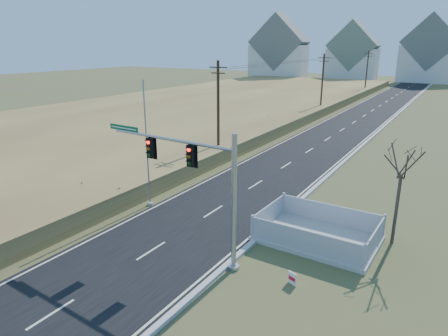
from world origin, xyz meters
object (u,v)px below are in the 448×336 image
(open_sign, at_px, (292,278))
(flagpole, at_px, (147,158))
(traffic_signal_mast, at_px, (202,181))
(fence_enclosure, at_px, (317,236))
(bare_tree, at_px, (403,160))

(open_sign, distance_m, flagpole, 12.68)
(flagpole, bearing_deg, traffic_signal_mast, -29.19)
(fence_enclosure, height_order, flagpole, flagpole)
(fence_enclosure, xyz_separation_m, bare_tree, (3.59, 1.84, 4.44))
(traffic_signal_mast, bearing_deg, open_sign, 4.51)
(fence_enclosure, height_order, open_sign, fence_enclosure)
(open_sign, xyz_separation_m, flagpole, (-11.73, 3.78, 3.00))
(flagpole, relative_size, bare_tree, 1.42)
(fence_enclosure, relative_size, bare_tree, 1.10)
(traffic_signal_mast, height_order, fence_enclosure, traffic_signal_mast)
(open_sign, bearing_deg, flagpole, -176.69)
(traffic_signal_mast, relative_size, bare_tree, 1.43)
(open_sign, bearing_deg, bare_tree, 85.48)
(flagpole, bearing_deg, open_sign, -17.87)
(flagpole, distance_m, bare_tree, 15.21)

